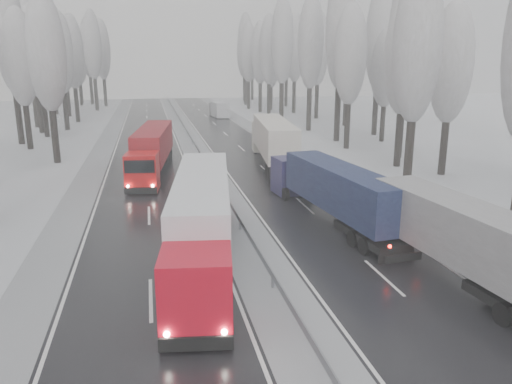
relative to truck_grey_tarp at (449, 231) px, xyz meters
name	(u,v)px	position (x,y,z in m)	size (l,w,h in m)	color
carriageway_right	(282,185)	(-2.96, 18.28, -2.13)	(7.50, 200.00, 0.03)	black
carriageway_left	(148,192)	(-13.46, 18.28, -2.13)	(7.50, 200.00, 0.03)	black
median_slush	(217,189)	(-8.21, 18.28, -2.12)	(3.00, 200.00, 0.04)	#979A9F
shoulder_right	(340,182)	(1.99, 18.28, -2.12)	(2.40, 200.00, 0.04)	#979A9F
shoulder_left	(80,196)	(-18.41, 18.28, -2.12)	(2.40, 200.00, 0.04)	#979A9F
median_guardrail	(217,182)	(-8.21, 18.27, -1.55)	(0.12, 200.00, 0.76)	slate
tree_18	(417,46)	(6.30, 15.31, 8.56)	(3.60, 3.60, 16.58)	black
tree_19	(452,64)	(11.81, 19.31, 7.27)	(3.60, 3.60, 14.57)	black
tree_20	(405,56)	(9.69, 23.45, 8.00)	(3.60, 3.60, 15.71)	black
tree_21	(407,36)	(11.92, 27.45, 9.86)	(3.60, 3.60, 18.62)	black
tree_22	(350,56)	(8.81, 33.88, 8.10)	(3.60, 3.60, 15.86)	black
tree_23	(386,69)	(15.10, 37.88, 6.62)	(3.60, 3.60, 13.55)	black
tree_24	(341,30)	(9.69, 39.30, 11.04)	(3.60, 3.60, 20.49)	black
tree_25	(380,38)	(16.61, 43.30, 10.38)	(3.60, 3.60, 19.44)	black
tree_26	(311,43)	(9.36, 49.55, 9.96)	(3.60, 3.60, 18.78)	black
tree_27	(348,49)	(16.51, 53.55, 9.22)	(3.60, 3.60, 17.62)	black
tree_28	(282,42)	(8.13, 60.24, 10.49)	(3.60, 3.60, 19.62)	black
tree_29	(318,49)	(15.50, 64.24, 9.53)	(3.60, 3.60, 18.11)	black
tree_30	(269,50)	(8.36, 69.98, 9.37)	(3.60, 3.60, 17.86)	black
tree_31	(295,48)	(14.27, 73.98, 9.83)	(3.60, 3.60, 18.58)	black
tree_32	(260,53)	(8.42, 77.49, 9.04)	(3.60, 3.60, 17.33)	black
tree_33	(271,63)	(11.56, 81.49, 7.12)	(3.60, 3.60, 14.33)	black
tree_34	(248,53)	(7.52, 84.60, 9.23)	(3.60, 3.60, 17.63)	black
tree_35	(287,51)	(16.74, 88.60, 9.62)	(3.60, 3.60, 18.25)	black
tree_36	(246,46)	(8.83, 94.44, 10.88)	(3.60, 3.60, 20.23)	black
tree_37	(272,57)	(15.81, 98.44, 8.42)	(3.60, 3.60, 16.37)	black
tree_38	(244,53)	(10.52, 105.01, 9.44)	(3.60, 3.60, 17.97)	black
tree_39	(252,58)	(13.34, 109.01, 8.31)	(3.60, 3.60, 16.19)	black
tree_62	(46,53)	(-22.15, 32.01, 8.21)	(3.60, 3.60, 16.04)	black
tree_64	(20,58)	(-26.47, 41.00, 7.81)	(3.60, 3.60, 15.42)	black
tree_65	(9,35)	(-28.26, 45.00, 10.40)	(3.60, 3.60, 19.48)	black
tree_66	(39,60)	(-26.36, 50.63, 7.69)	(3.60, 3.60, 15.23)	black
tree_67	(33,51)	(-27.75, 54.63, 8.89)	(3.60, 3.60, 17.09)	black
tree_68	(60,53)	(-24.79, 57.39, 8.60)	(3.60, 3.60, 16.65)	black
tree_69	(28,41)	(-29.63, 61.39, 10.32)	(3.60, 3.60, 19.35)	black
tree_70	(72,52)	(-24.53, 67.47, 8.88)	(3.60, 3.60, 17.09)	black
tree_71	(44,43)	(-29.29, 71.47, 10.48)	(3.60, 3.60, 19.61)	black
tree_72	(65,61)	(-27.14, 76.82, 7.62)	(3.60, 3.60, 15.11)	black
tree_73	(51,53)	(-30.02, 80.82, 8.96)	(3.60, 3.60, 17.22)	black
tree_74	(92,45)	(-23.28, 87.61, 10.53)	(3.60, 3.60, 19.68)	black
tree_75	(47,49)	(-32.41, 91.61, 9.84)	(3.60, 3.60, 18.60)	black
tree_76	(102,50)	(-22.26, 97.00, 9.81)	(3.60, 3.60, 18.55)	black
tree_77	(78,63)	(-27.87, 101.00, 7.12)	(3.60, 3.60, 14.32)	black
tree_78	(88,48)	(-25.77, 103.59, 10.45)	(3.60, 3.60, 19.55)	black
tree_79	(78,55)	(-28.54, 107.59, 8.87)	(3.60, 3.60, 17.07)	black
truck_grey_tarp	(449,231)	(0.00, 0.00, 0.00)	(3.59, 14.44, 3.67)	#46464B
truck_blue_box	(332,188)	(-2.37, 8.84, -0.02)	(3.80, 14.29, 3.63)	#1F1C46
truck_cream_box	(272,138)	(-1.63, 26.92, 0.36)	(4.54, 16.84, 4.28)	beige
box_truck_distant	(219,109)	(-0.86, 69.50, -0.76)	(2.71, 7.43, 2.73)	silver
truck_red_white	(202,216)	(-10.89, 3.78, 0.27)	(4.69, 16.26, 4.14)	red
truck_red_red	(152,148)	(-12.98, 25.22, 0.12)	(4.27, 15.26, 3.88)	#BD0A0C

